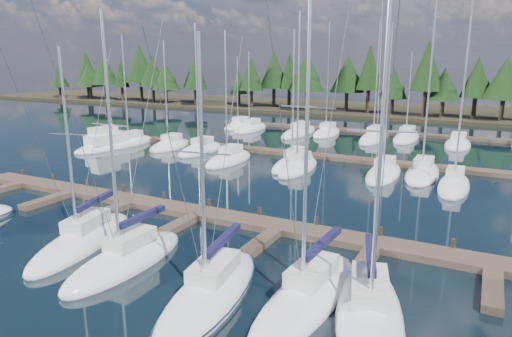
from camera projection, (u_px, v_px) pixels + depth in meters
The scene contains 12 objects.
ground at pixel (275, 177), 41.94m from camera, with size 260.00×260.00×0.00m, color black.
far_shore at pixel (397, 111), 93.77m from camera, with size 220.00×30.00×0.60m, color #2B2518.
main_dock at pixel (196, 216), 30.95m from camera, with size 44.00×6.13×0.90m.
back_docks at pixel (339, 142), 58.83m from camera, with size 50.00×21.80×0.40m.
front_sailboat_2 at pixel (83, 241), 26.48m from camera, with size 4.56×9.61×12.00m.
front_sailboat_3 at pixel (127, 260), 23.91m from camera, with size 2.56×8.39×13.57m.
front_sailboat_4 at pixel (211, 293), 20.53m from camera, with size 4.29×9.90×12.38m.
front_sailboat_5 at pixel (307, 296), 20.21m from camera, with size 3.13×9.73×15.82m.
front_sailboat_6 at pixel (369, 314), 18.82m from camera, with size 5.25×10.21×14.52m.
back_sailboat_rows at pixel (330, 147), 54.86m from camera, with size 49.74×32.73×16.61m.
motor_yacht_left at pixel (107, 145), 55.12m from camera, with size 4.17×9.30×4.49m.
tree_line at pixel (379, 77), 84.52m from camera, with size 186.15×11.35×13.74m.
Camera 1 is at (17.03, -6.90, 10.52)m, focal length 32.00 mm.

